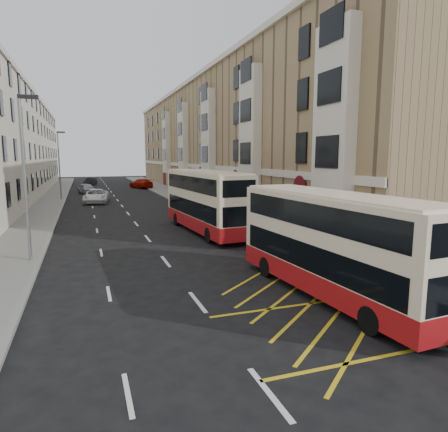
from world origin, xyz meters
name	(u,v)px	position (x,y,z in m)	size (l,w,h in m)	color
ground	(237,352)	(0.00, 0.00, 0.00)	(200.00, 200.00, 0.00)	black
pavement_right	(205,207)	(8.00, 30.00, 0.07)	(4.00, 120.00, 0.15)	slate
pavement_left	(42,214)	(-7.50, 30.00, 0.07)	(3.00, 120.00, 0.15)	slate
kerb_right	(186,207)	(6.00, 30.00, 0.07)	(0.25, 120.00, 0.15)	gray
kerb_left	(59,213)	(-6.00, 30.00, 0.07)	(0.25, 120.00, 0.15)	gray
road_markings	(114,196)	(0.00, 45.00, 0.01)	(10.00, 110.00, 0.01)	silver
terrace_right	(220,140)	(14.88, 45.38, 7.52)	(10.75, 79.00, 15.25)	#9D7E5B
guard_railing	(320,254)	(6.25, 5.75, 0.86)	(0.06, 6.56, 1.01)	#AD301B
street_lamp_near	(25,169)	(-6.35, 12.00, 4.64)	(0.93, 0.18, 8.00)	gray
street_lamp_far	(59,161)	(-6.35, 42.00, 4.64)	(0.93, 0.18, 8.00)	gray
double_decker_front	(332,245)	(4.92, 2.90, 2.00)	(2.94, 10.00, 3.93)	#FFECC1
double_decker_rear	(206,201)	(4.20, 16.85, 2.17)	(3.20, 10.85, 4.27)	#FFECC1
pedestrian_near	(437,285)	(7.13, 0.17, 1.05)	(0.65, 0.43, 1.79)	black
pedestrian_mid	(367,256)	(7.83, 4.50, 0.94)	(0.77, 0.60, 1.58)	black
pedestrian_far	(371,267)	(6.54, 2.68, 1.05)	(1.06, 0.44, 1.81)	black
white_van	(96,196)	(-2.48, 37.92, 0.77)	(2.57, 5.57, 1.55)	white
car_silver	(87,189)	(-3.40, 50.08, 0.73)	(1.72, 4.28, 1.46)	#94969B
car_dark	(90,181)	(-2.63, 67.80, 0.66)	(1.39, 3.99, 1.31)	black
car_red	(141,183)	(5.20, 57.31, 0.79)	(2.20, 5.41, 1.57)	#9E0D00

